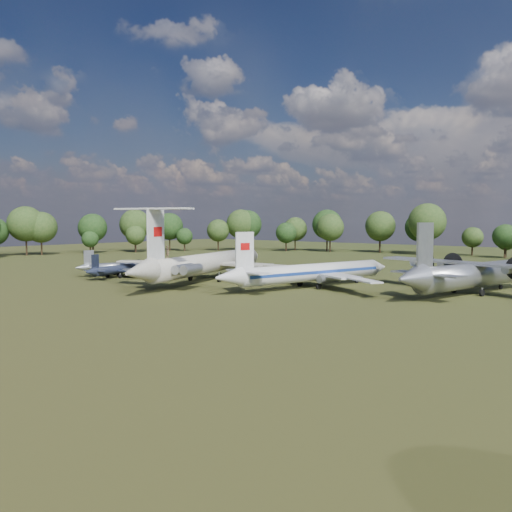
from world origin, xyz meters
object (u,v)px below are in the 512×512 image
Objects in this scene: person_on_il62 at (167,252)px; an12_transport at (471,279)px; il62_airliner at (210,267)px; small_prop_northwest at (118,269)px; tu104_jet at (313,276)px; small_prop_west at (115,272)px.

an12_transport is at bearing -145.63° from person_on_il62.
il62_airliner is at bearing -72.61° from person_on_il62.
small_prop_northwest is (-59.98, -17.25, -0.98)m from an12_transport.
tu104_jet is 39.63m from small_prop_northwest.
an12_transport is at bearing 4.57° from small_prop_west.
small_prop_west is 4.13m from small_prop_northwest.
an12_transport is 62.42m from small_prop_northwest.
tu104_jet is at bearing 32.82° from small_prop_northwest.
an12_transport is 17.54× the size of person_on_il62.
tu104_jet is at bearing -144.35° from an12_transport.
il62_airliner reaches higher than an12_transport.
person_on_il62 reaches higher than il62_airliner.
small_prop_west is at bearing -146.16° from tu104_jet.
person_on_il62 is at bearing -118.35° from tu104_jet.
person_on_il62 is (-37.04, -24.60, 3.56)m from an12_transport.
an12_transport reaches higher than small_prop_west.
small_prop_northwest is (-38.60, -8.94, -0.63)m from tu104_jet.
tu104_jet is 2.38× the size of small_prop_west.
il62_airliner is 18.22m from small_prop_west.
small_prop_northwest is at bearing -17.00° from person_on_il62.
an12_transport is at bearing 35.82° from small_prop_northwest.
person_on_il62 is (22.94, -7.36, 4.54)m from small_prop_northwest.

